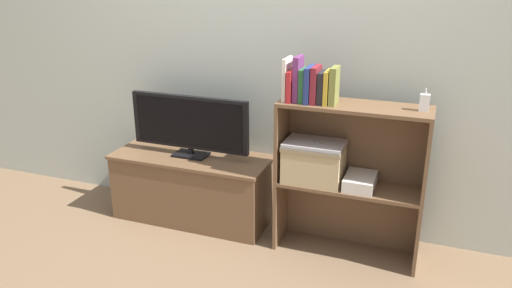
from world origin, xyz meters
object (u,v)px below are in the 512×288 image
Objects in this scene: book_navy at (309,84)px; tv_stand at (193,187)px; laptop at (315,143)px; book_ivory at (287,79)px; book_plum at (298,79)px; tv at (190,124)px; storage_basket_left at (314,161)px; book_maroon at (316,85)px; book_olive at (334,86)px; book_crimson at (292,85)px; book_mustard at (328,87)px; book_forest at (303,85)px; baby_monitor at (425,103)px; magazine_stack at (360,181)px; book_charcoal at (322,88)px.

tv_stand is at bearing 173.24° from book_navy.
laptop reaches higher than tv_stand.
book_ivory is 0.95× the size of book_plum.
book_plum reaches higher than tv.
book_navy is 0.35m from laptop.
book_ivory reaches higher than storage_basket_left.
book_maroon is 0.59× the size of storage_basket_left.
storage_basket_left is (0.10, 0.02, -0.48)m from book_plum.
tv_stand is 1.23m from book_olive.
book_olive is 0.60× the size of storage_basket_left.
tv reaches higher than tv_stand.
book_ivory reaches higher than book_olive.
book_ivory is 0.40m from laptop.
tv_stand is at bearing 172.30° from book_crimson.
laptop is (0.17, 0.02, -0.36)m from book_ivory.
book_mustard is (0.20, -0.00, 0.01)m from book_crimson.
tv is at bearing 173.06° from book_forest.
book_forest is at bearing -166.44° from storage_basket_left.
book_navy is at bearing 0.00° from book_ivory.
storage_basket_left is at bearing 75.83° from book_maroon.
laptop is at bearing -5.26° from tv_stand.
book_maroon is 0.57m from baby_monitor.
book_crimson reaches higher than tv.
book_charcoal is at bearing -174.63° from magazine_stack.
book_maroon is at bearing 180.00° from book_mustard.
book_forest is 0.10m from book_charcoal.
book_crimson is 0.07m from book_forest.
baby_monitor is 0.69m from storage_basket_left.
tv is at bearing 173.88° from book_charcoal.
book_ivory is at bearing 180.00° from book_crimson.
book_olive reaches higher than book_mustard.
tv is 0.82m from book_plum.
magazine_stack is at bearing 5.37° from book_charcoal.
book_mustard is at bearing -15.61° from laptop.
book_olive is (0.93, -0.09, 0.79)m from tv_stand.
book_plum is 2.07× the size of baby_monitor.
book_forest is 0.55× the size of laptop.
book_charcoal is at bearing -29.31° from storage_basket_left.
book_navy reaches higher than baby_monitor.
book_crimson is 0.86× the size of book_maroon.
tv is 2.35× the size of storage_basket_left.
book_crimson is 0.13m from book_maroon.
book_forest is 1.00× the size of book_mustard.
storage_basket_left is 1.01× the size of laptop.
tv_stand is at bearing 172.95° from book_forest.
baby_monitor is (0.73, 0.03, -0.07)m from book_ivory.
magazine_stack is at bearing 4.68° from book_maroon.
book_maroon is at bearing -0.00° from book_navy.
book_plum is at bearing 180.00° from book_forest.
storage_basket_left is at bearing 9.49° from book_plum.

